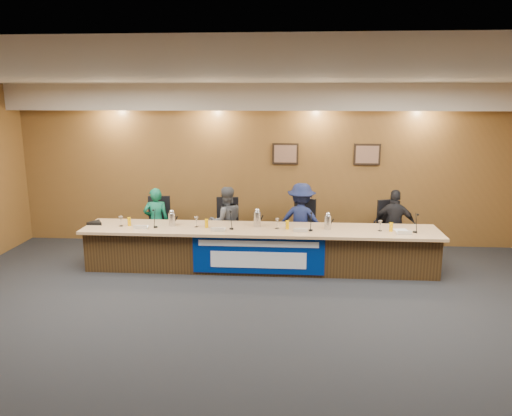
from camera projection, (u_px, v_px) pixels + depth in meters
The scene contains 40 objects.
floor at pixel (248, 331), 6.45m from camera, with size 10.00×10.00×0.00m, color black.
ceiling at pixel (247, 76), 5.75m from camera, with size 10.00×8.00×0.04m, color silver.
wall_back at pixel (265, 166), 9.99m from camera, with size 10.00×0.04×3.20m, color brown.
soffit at pixel (265, 97), 9.45m from camera, with size 10.00×0.50×0.50m, color beige.
dais_body at pixel (260, 249), 8.71m from camera, with size 6.00×0.80×0.70m, color #382511.
dais_top at pixel (260, 229), 8.58m from camera, with size 6.10×0.95×0.05m, color tan.
banner at pixel (258, 255), 8.30m from camera, with size 2.20×0.02×0.65m, color navy.
banner_text_upper at pixel (258, 244), 8.24m from camera, with size 2.00×0.01×0.10m, color silver.
banner_text_lower at pixel (258, 260), 8.30m from camera, with size 1.60×0.01×0.28m, color silver.
wall_photo_left at pixel (285, 154), 9.88m from camera, with size 0.52×0.04×0.42m, color black.
wall_photo_right at pixel (367, 154), 9.76m from camera, with size 0.52×0.04×0.42m, color black.
panelist_a at pixel (156, 221), 9.44m from camera, with size 0.47×0.31×1.29m, color #0C573C.
panelist_b at pixel (226, 222), 9.34m from camera, with size 0.65×0.50×1.33m, color #444549.
panelist_c at pixel (301, 221), 9.23m from camera, with size 0.91×0.53×1.42m, color #121A3E.
panelist_d at pixel (395, 225), 9.12m from camera, with size 0.77×0.32×1.32m, color black.
office_chair_a at pixel (158, 229), 9.57m from camera, with size 0.48×0.48×0.08m, color black.
office_chair_b at pixel (227, 230), 9.48m from camera, with size 0.48×0.48×0.08m, color black.
office_chair_c at pixel (301, 231), 9.38m from camera, with size 0.48×0.48×0.08m, color black.
office_chair_d at pixel (393, 233), 9.26m from camera, with size 0.48×0.48×0.08m, color black.
nameplate_a at pixel (140, 227), 8.49m from camera, with size 0.24×0.06×0.09m, color white.
microphone_a at pixel (156, 227), 8.61m from camera, with size 0.07×0.07×0.02m, color black.
juice_glass_a at pixel (129, 222), 8.71m from camera, with size 0.06×0.06×0.15m, color #E5A200.
water_glass_a at pixel (121, 221), 8.67m from camera, with size 0.08×0.08×0.18m, color silver.
nameplate_b at pixel (218, 229), 8.33m from camera, with size 0.24×0.06×0.09m, color white.
microphone_b at pixel (231, 229), 8.49m from camera, with size 0.07×0.07×0.02m, color black.
juice_glass_b at pixel (207, 223), 8.58m from camera, with size 0.06×0.06×0.15m, color #E5A200.
water_glass_b at pixel (196, 222), 8.62m from camera, with size 0.08×0.08×0.18m, color silver.
nameplate_c at pixel (301, 230), 8.29m from camera, with size 0.24×0.06×0.09m, color white.
microphone_c at pixel (311, 230), 8.40m from camera, with size 0.07×0.07×0.02m, color black.
juice_glass_c at pixel (287, 225), 8.48m from camera, with size 0.06×0.06×0.15m, color #E5A200.
water_glass_c at pixel (277, 224), 8.52m from camera, with size 0.08×0.08×0.18m, color silver.
nameplate_d at pixel (405, 232), 8.14m from camera, with size 0.24×0.06×0.09m, color white.
microphone_d at pixel (415, 232), 8.29m from camera, with size 0.07×0.07×0.02m, color black.
juice_glass_d at pixel (391, 227), 8.35m from camera, with size 0.06×0.06×0.15m, color #E5A200.
water_glass_d at pixel (380, 226), 8.36m from camera, with size 0.08×0.08×0.18m, color silver.
carafe_left at pixel (172, 220), 8.69m from camera, with size 0.12×0.12×0.23m, color silver.
carafe_mid at pixel (257, 219), 8.65m from camera, with size 0.12×0.12×0.26m, color silver.
carafe_right at pixel (328, 223), 8.46m from camera, with size 0.12×0.12×0.24m, color silver.
speakerphone at pixel (96, 223), 8.82m from camera, with size 0.32×0.32×0.05m, color black.
paper_stack at pixel (402, 231), 8.38m from camera, with size 0.22×0.30×0.01m, color white.
Camera 1 is at (0.54, -5.92, 2.97)m, focal length 35.00 mm.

